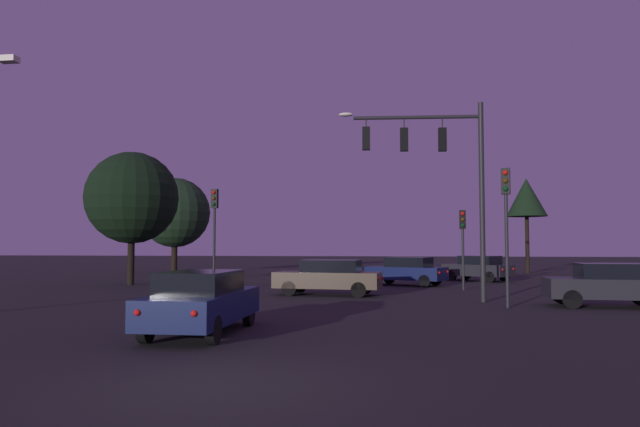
{
  "coord_description": "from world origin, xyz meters",
  "views": [
    {
      "loc": [
        2.84,
        -8.7,
        2.14
      ],
      "look_at": [
        -0.39,
        13.96,
        3.4
      ],
      "focal_mm": 32.76,
      "sensor_mm": 36.0,
      "label": 1
    }
  ],
  "objects_px": {
    "traffic_signal_mast_arm": "(439,163)",
    "tree_center_horizon": "(526,198)",
    "car_nearside_lane": "(202,301)",
    "tree_behind_sign": "(132,198)",
    "car_far_lane": "(478,268)",
    "traffic_light_corner_left": "(506,209)",
    "tree_left_far": "(175,213)",
    "traffic_light_median": "(463,233)",
    "car_crossing_left": "(329,277)",
    "car_parked_lot": "(407,271)",
    "traffic_light_corner_right": "(214,219)",
    "car_crossing_right": "(608,284)"
  },
  "relations": [
    {
      "from": "traffic_signal_mast_arm",
      "to": "tree_center_horizon",
      "type": "height_order",
      "value": "traffic_signal_mast_arm"
    },
    {
      "from": "car_nearside_lane",
      "to": "tree_behind_sign",
      "type": "distance_m",
      "value": 19.55
    },
    {
      "from": "car_far_lane",
      "to": "tree_center_horizon",
      "type": "distance_m",
      "value": 12.75
    },
    {
      "from": "traffic_light_corner_left",
      "to": "car_far_lane",
      "type": "distance_m",
      "value": 15.77
    },
    {
      "from": "car_nearside_lane",
      "to": "tree_left_far",
      "type": "height_order",
      "value": "tree_left_far"
    },
    {
      "from": "traffic_light_median",
      "to": "car_crossing_left",
      "type": "height_order",
      "value": "traffic_light_median"
    },
    {
      "from": "car_crossing_left",
      "to": "car_parked_lot",
      "type": "xyz_separation_m",
      "value": [
        3.38,
        6.69,
        -0.0
      ]
    },
    {
      "from": "traffic_light_corner_right",
      "to": "car_crossing_right",
      "type": "height_order",
      "value": "traffic_light_corner_right"
    },
    {
      "from": "traffic_light_corner_left",
      "to": "car_crossing_right",
      "type": "distance_m",
      "value": 4.45
    },
    {
      "from": "car_crossing_right",
      "to": "traffic_light_median",
      "type": "bearing_deg",
      "value": 120.54
    },
    {
      "from": "traffic_light_corner_left",
      "to": "traffic_light_corner_right",
      "type": "xyz_separation_m",
      "value": [
        -12.34,
        5.64,
        -0.01
      ]
    },
    {
      "from": "traffic_light_median",
      "to": "car_crossing_right",
      "type": "bearing_deg",
      "value": -59.46
    },
    {
      "from": "traffic_light_corner_left",
      "to": "traffic_light_median",
      "type": "xyz_separation_m",
      "value": [
        -0.69,
        7.93,
        -0.65
      ]
    },
    {
      "from": "car_nearside_lane",
      "to": "car_crossing_right",
      "type": "height_order",
      "value": "same"
    },
    {
      "from": "traffic_light_corner_left",
      "to": "tree_behind_sign",
      "type": "xyz_separation_m",
      "value": [
        -18.25,
        9.28,
        1.36
      ]
    },
    {
      "from": "car_far_lane",
      "to": "tree_behind_sign",
      "type": "xyz_separation_m",
      "value": [
        -19.19,
        -6.25,
        3.95
      ]
    },
    {
      "from": "traffic_light_corner_left",
      "to": "traffic_light_median",
      "type": "bearing_deg",
      "value": 94.97
    },
    {
      "from": "car_crossing_left",
      "to": "car_crossing_right",
      "type": "bearing_deg",
      "value": -18.48
    },
    {
      "from": "traffic_light_corner_right",
      "to": "traffic_light_median",
      "type": "bearing_deg",
      "value": 11.13
    },
    {
      "from": "traffic_light_corner_right",
      "to": "tree_behind_sign",
      "type": "height_order",
      "value": "tree_behind_sign"
    },
    {
      "from": "tree_behind_sign",
      "to": "traffic_light_corner_right",
      "type": "bearing_deg",
      "value": -31.64
    },
    {
      "from": "car_nearside_lane",
      "to": "car_parked_lot",
      "type": "distance_m",
      "value": 18.72
    },
    {
      "from": "traffic_signal_mast_arm",
      "to": "car_nearside_lane",
      "type": "xyz_separation_m",
      "value": [
        -6.22,
        -9.03,
        -4.52
      ]
    },
    {
      "from": "car_far_lane",
      "to": "car_crossing_right",
      "type": "bearing_deg",
      "value": -80.07
    },
    {
      "from": "tree_center_horizon",
      "to": "traffic_light_median",
      "type": "bearing_deg",
      "value": -110.12
    },
    {
      "from": "traffic_light_corner_right",
      "to": "tree_left_far",
      "type": "relative_size",
      "value": 0.65
    },
    {
      "from": "traffic_light_median",
      "to": "traffic_light_corner_right",
      "type": "bearing_deg",
      "value": -168.87
    },
    {
      "from": "car_crossing_right",
      "to": "car_parked_lot",
      "type": "height_order",
      "value": "same"
    },
    {
      "from": "tree_left_far",
      "to": "car_nearside_lane",
      "type": "bearing_deg",
      "value": -66.7
    },
    {
      "from": "traffic_light_corner_right",
      "to": "tree_behind_sign",
      "type": "xyz_separation_m",
      "value": [
        -5.91,
        3.64,
        1.37
      ]
    },
    {
      "from": "traffic_signal_mast_arm",
      "to": "car_parked_lot",
      "type": "relative_size",
      "value": 1.7
    },
    {
      "from": "traffic_signal_mast_arm",
      "to": "car_crossing_right",
      "type": "bearing_deg",
      "value": -11.08
    },
    {
      "from": "car_crossing_left",
      "to": "car_crossing_right",
      "type": "relative_size",
      "value": 1.13
    },
    {
      "from": "car_nearside_lane",
      "to": "tree_left_far",
      "type": "distance_m",
      "value": 32.66
    },
    {
      "from": "traffic_light_median",
      "to": "tree_center_horizon",
      "type": "xyz_separation_m",
      "value": [
        6.66,
        18.18,
        3.09
      ]
    },
    {
      "from": "tree_left_far",
      "to": "tree_behind_sign",
      "type": "bearing_deg",
      "value": -77.52
    },
    {
      "from": "car_nearside_lane",
      "to": "car_crossing_right",
      "type": "xyz_separation_m",
      "value": [
        11.91,
        7.92,
        -0.0
      ]
    },
    {
      "from": "traffic_light_corner_right",
      "to": "car_parked_lot",
      "type": "bearing_deg",
      "value": 30.35
    },
    {
      "from": "traffic_signal_mast_arm",
      "to": "traffic_light_corner_left",
      "type": "relative_size",
      "value": 1.59
    },
    {
      "from": "traffic_light_corner_right",
      "to": "traffic_signal_mast_arm",
      "type": "bearing_deg",
      "value": -20.16
    },
    {
      "from": "tree_center_horizon",
      "to": "traffic_light_corner_left",
      "type": "bearing_deg",
      "value": -102.88
    },
    {
      "from": "traffic_light_corner_right",
      "to": "traffic_light_median",
      "type": "height_order",
      "value": "traffic_light_corner_right"
    },
    {
      "from": "car_parked_lot",
      "to": "traffic_light_median",
      "type": "bearing_deg",
      "value": -48.13
    },
    {
      "from": "traffic_light_median",
      "to": "car_crossing_right",
      "type": "relative_size",
      "value": 0.92
    },
    {
      "from": "car_nearside_lane",
      "to": "traffic_light_corner_left",
      "type": "bearing_deg",
      "value": 40.39
    },
    {
      "from": "traffic_light_corner_left",
      "to": "car_parked_lot",
      "type": "relative_size",
      "value": 1.07
    },
    {
      "from": "traffic_light_median",
      "to": "car_parked_lot",
      "type": "height_order",
      "value": "traffic_light_median"
    },
    {
      "from": "traffic_light_corner_left",
      "to": "tree_left_far",
      "type": "bearing_deg",
      "value": 133.12
    },
    {
      "from": "traffic_signal_mast_arm",
      "to": "traffic_light_corner_right",
      "type": "xyz_separation_m",
      "value": [
        -10.18,
        3.74,
        -1.93
      ]
    },
    {
      "from": "traffic_light_corner_right",
      "to": "traffic_light_median",
      "type": "relative_size",
      "value": 1.25
    }
  ]
}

